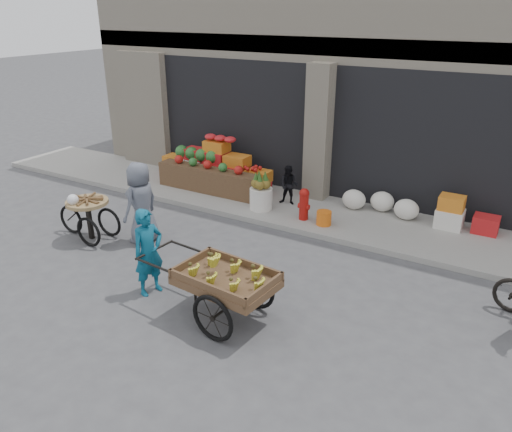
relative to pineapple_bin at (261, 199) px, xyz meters
The scene contains 13 objects.
ground 3.70m from the pineapple_bin, 78.23° to the right, with size 80.00×80.00×0.00m, color #424244.
sidewalk 0.95m from the pineapple_bin, 33.69° to the left, with size 18.00×2.20×0.12m, color gray.
building 5.41m from the pineapple_bin, 80.40° to the left, with size 14.00×6.45×7.00m.
fruit_display 1.92m from the pineapple_bin, 155.76° to the left, with size 3.10×1.12×1.24m.
pineapple_bin is the anchor object (origin of this frame).
fire_hydrant 1.11m from the pineapple_bin, ahead, with size 0.22×0.22×0.71m.
orange_bucket 1.61m from the pineapple_bin, ahead, with size 0.32×0.32×0.30m, color orange.
right_bay_goods 3.54m from the pineapple_bin, 18.10° to the left, with size 3.35×0.60×0.70m.
seated_person 0.75m from the pineapple_bin, 56.31° to the left, with size 0.45×0.35×0.93m, color black.
banana_cart 4.25m from the pineapple_bin, 67.80° to the right, with size 2.55×1.22×1.03m.
vendor_woman 3.91m from the pineapple_bin, 88.28° to the right, with size 0.54×0.36×1.49m, color #0E5472.
tricycle_cart 3.76m from the pineapple_bin, 128.94° to the right, with size 1.43×0.86×0.95m.
vendor_grey 2.84m from the pineapple_bin, 118.24° to the right, with size 0.81×0.53×1.67m, color slate.
Camera 1 is at (4.54, -5.64, 4.44)m, focal length 35.00 mm.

